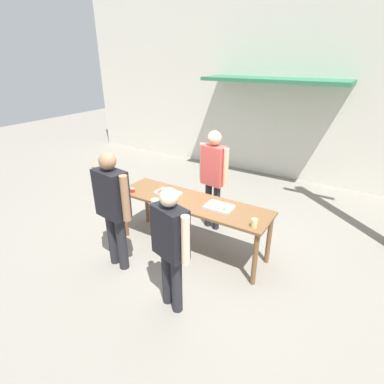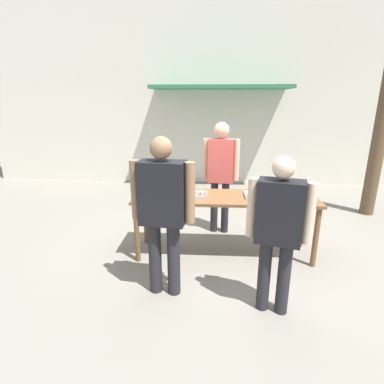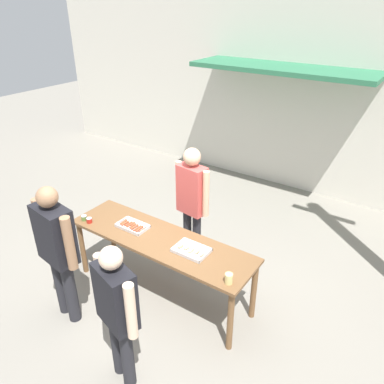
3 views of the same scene
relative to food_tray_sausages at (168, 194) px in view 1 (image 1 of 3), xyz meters
The scene contains 11 objects.
ground_plane 0.98m from the food_tray_sausages, ahead, with size 24.00×24.00×0.00m, color gray.
building_facade_back 4.24m from the food_tray_sausages, 83.62° to the left, with size 12.00×1.11×4.50m.
serving_table 0.46m from the food_tray_sausages, ahead, with size 2.47×0.70×0.86m.
food_tray_sausages is the anchor object (origin of this frame).
food_tray_buns 0.91m from the food_tray_sausages, ahead, with size 0.40×0.29×0.06m.
condiment_jar_mustard 0.69m from the food_tray_sausages, 160.46° to the right, with size 0.07×0.07×0.07m.
condiment_jar_ketchup 0.60m from the food_tray_sausages, 156.88° to the right, with size 0.07×0.07×0.07m.
beer_cup 1.55m from the food_tray_sausages, ahead, with size 0.08×0.08×0.12m.
person_server_behind_table 0.88m from the food_tray_sausages, 61.85° to the left, with size 0.57×0.27×1.79m.
person_customer_holding_hotdog 1.00m from the food_tray_sausages, 104.98° to the right, with size 0.68×0.32×1.77m.
person_customer_with_cup 1.50m from the food_tray_sausages, 53.02° to the right, with size 0.60×0.34×1.63m.
Camera 1 is at (2.18, -3.50, 2.90)m, focal length 28.00 mm.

